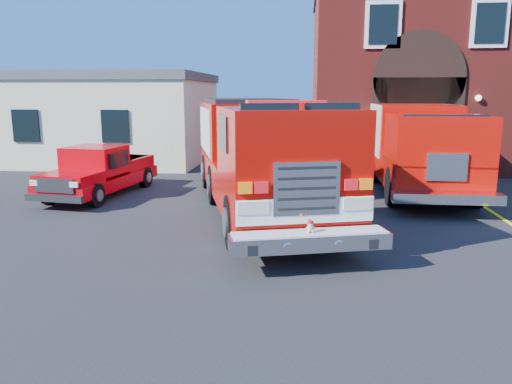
# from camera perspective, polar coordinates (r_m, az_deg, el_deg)

# --- Properties ---
(ground) EXTENTS (100.00, 100.00, 0.00)m
(ground) POSITION_cam_1_polar(r_m,az_deg,el_deg) (12.24, 0.54, -4.88)
(ground) COLOR black
(ground) RESTS_ON ground
(parking_stripe_mid) EXTENTS (0.12, 3.00, 0.01)m
(parking_stripe_mid) POSITION_cam_1_polar(r_m,az_deg,el_deg) (16.99, 24.22, -1.27)
(parking_stripe_mid) COLOR yellow
(parking_stripe_mid) RESTS_ON ground
(parking_stripe_far) EXTENTS (0.12, 3.00, 0.01)m
(parking_stripe_far) POSITION_cam_1_polar(r_m,az_deg,el_deg) (19.80, 21.49, 0.60)
(parking_stripe_far) COLOR yellow
(parking_stripe_far) RESTS_ON ground
(fire_station) EXTENTS (15.20, 10.20, 8.45)m
(fire_station) POSITION_cam_1_polar(r_m,az_deg,el_deg) (26.92, 23.28, 12.20)
(fire_station) COLOR maroon
(fire_station) RESTS_ON ground
(side_building) EXTENTS (10.20, 8.20, 4.35)m
(side_building) POSITION_cam_1_polar(r_m,az_deg,el_deg) (26.68, -16.74, 8.24)
(side_building) COLOR beige
(side_building) RESTS_ON ground
(fire_engine) EXTENTS (5.60, 10.92, 3.24)m
(fire_engine) POSITION_cam_1_polar(r_m,az_deg,el_deg) (14.43, 0.46, 4.41)
(fire_engine) COLOR black
(fire_engine) RESTS_ON ground
(pickup_truck) EXTENTS (2.54, 5.34, 1.68)m
(pickup_truck) POSITION_cam_1_polar(r_m,az_deg,el_deg) (17.54, -17.40, 2.21)
(pickup_truck) COLOR black
(pickup_truck) RESTS_ON ground
(secondary_truck) EXTENTS (3.03, 9.24, 2.98)m
(secondary_truck) POSITION_cam_1_polar(r_m,az_deg,el_deg) (18.87, 17.77, 5.34)
(secondary_truck) COLOR black
(secondary_truck) RESTS_ON ground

